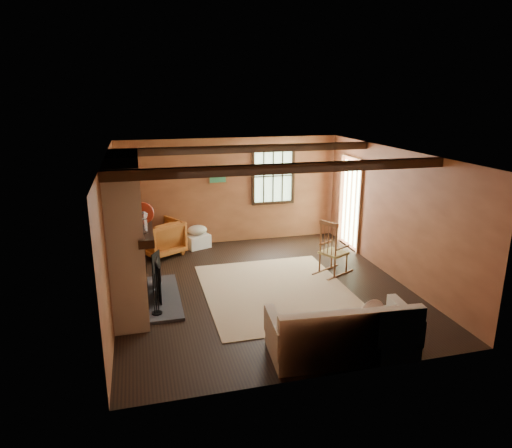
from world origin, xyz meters
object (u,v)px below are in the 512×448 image
object	(u,v)px
sofa	(343,336)
laundry_basket	(198,241)
fireplace	(129,239)
rocking_chair	(332,251)
armchair	(160,238)

from	to	relation	value
sofa	laundry_basket	distance (m)	5.01
fireplace	sofa	world-z (taller)	fireplace
rocking_chair	laundry_basket	size ratio (longest dim) A/B	2.14
rocking_chair	laundry_basket	world-z (taller)	rocking_chair
sofa	armchair	xyz separation A→B (m)	(-2.10, 4.57, 0.10)
fireplace	armchair	bearing A→B (deg)	75.44
fireplace	laundry_basket	world-z (taller)	fireplace
armchair	rocking_chair	bearing A→B (deg)	119.95
fireplace	sofa	size ratio (longest dim) A/B	1.21
armchair	sofa	bearing A→B (deg)	86.14
laundry_basket	armchair	bearing A→B (deg)	-161.90
sofa	rocking_chair	bearing A→B (deg)	73.64
fireplace	rocking_chair	bearing A→B (deg)	4.84
fireplace	rocking_chair	world-z (taller)	fireplace
sofa	armchair	distance (m)	5.03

